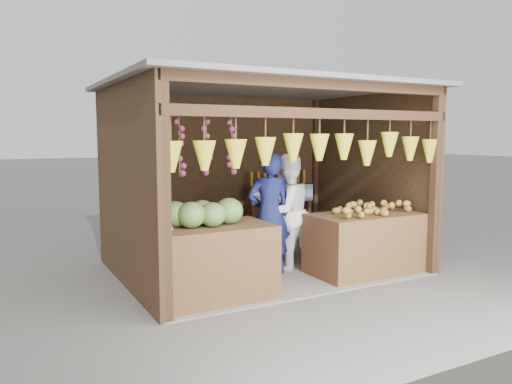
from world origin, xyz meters
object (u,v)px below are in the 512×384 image
woman_standing (287,212)px  vendor_seated (144,221)px  counter_left (210,263)px  man_standing (269,214)px  counter_right (365,244)px

woman_standing → vendor_seated: 2.04m
counter_left → vendor_seated: size_ratio=1.25×
man_standing → woman_standing: man_standing is taller
man_standing → vendor_seated: man_standing is taller
counter_left → counter_right: 2.37m
counter_right → vendor_seated: bearing=162.6°
counter_left → woman_standing: woman_standing is taller
counter_left → woman_standing: bearing=25.9°
man_standing → woman_standing: (0.36, 0.12, -0.01)m
counter_left → vendor_seated: (-0.52, 0.93, 0.40)m
counter_left → vendor_seated: vendor_seated is taller
counter_left → man_standing: size_ratio=0.85×
woman_standing → counter_left: bearing=16.3°
man_standing → vendor_seated: size_ratio=1.47×
counter_left → man_standing: (1.15, 0.61, 0.41)m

